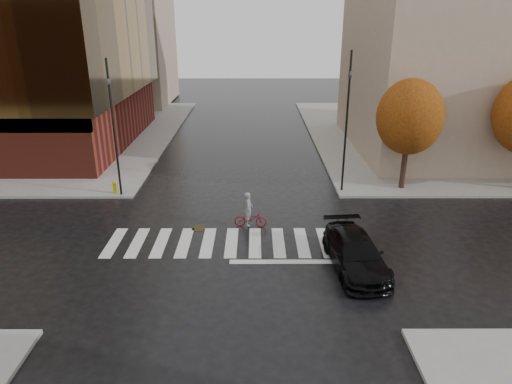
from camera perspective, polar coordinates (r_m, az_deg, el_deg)
ground at (r=21.03m, az=-3.14°, el=-6.95°), size 120.00×120.00×0.00m
sidewalk_nw at (r=46.33m, az=-28.82°, el=6.33°), size 30.00×30.00×0.15m
sidewalk_ne at (r=45.32m, az=26.09°, el=6.52°), size 30.00×30.00×0.15m
crosswalk at (r=21.47m, az=-3.08°, el=-6.31°), size 12.00×3.00×0.01m
building_ne_tan at (r=38.92m, az=25.33°, el=18.20°), size 16.00×16.00×18.00m
building_nw_far at (r=58.09m, az=-18.46°, el=20.46°), size 14.00×12.00×20.00m
tree_ne_a at (r=27.94m, az=18.67°, el=8.85°), size 3.80×3.80×6.50m
sedan at (r=19.53m, az=12.33°, el=-7.44°), size 2.43×5.06×1.42m
cyclist at (r=22.73m, az=-0.79°, el=-2.91°), size 1.66×0.71×1.84m
traffic_light_nw at (r=26.56m, az=-17.46°, el=8.65°), size 0.24×0.22×7.69m
traffic_light_ne at (r=26.53m, az=11.33°, el=9.73°), size 0.22×0.24×8.04m
fire_hydrant at (r=27.95m, az=-17.24°, el=0.65°), size 0.26×0.26×0.73m
manhole at (r=22.96m, az=-7.21°, el=-4.54°), size 0.85×0.85×0.01m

